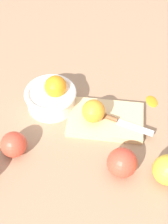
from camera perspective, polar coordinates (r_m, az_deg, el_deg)
The scene contains 9 objects.
ground_plane at distance 0.94m, azimuth -0.99°, elevation -2.88°, with size 2.40×2.40×0.00m, color #997556.
bowl at distance 0.97m, azimuth -5.97°, elevation 2.99°, with size 0.16×0.16×0.11m.
cutting_board at distance 0.94m, azimuth 3.97°, elevation -1.35°, with size 0.23×0.15×0.02m, color #DBB77F.
orange_on_board at distance 0.90m, azimuth 1.76°, elevation 0.19°, with size 0.07×0.07×0.07m, color orange.
knife at distance 0.92m, azimuth 6.80°, elevation -1.81°, with size 0.15×0.05×0.01m.
apple_front_left at distance 0.88m, azimuth -12.78°, elevation -5.84°, with size 0.07×0.07×0.07m, color #D6422D.
apple_front_right at distance 0.84m, azimuth 15.15°, elevation -10.22°, with size 0.08×0.08×0.08m, color gold.
apple_front_right_2 at distance 0.83m, azimuth 7.00°, elevation -9.23°, with size 0.08×0.08×0.08m, color #D6422D.
citrus_peel at distance 1.02m, azimuth 12.37°, elevation 2.05°, with size 0.05×0.04×0.01m, color orange.
Camera 1 is at (0.13, -0.55, 0.74)m, focal length 49.79 mm.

